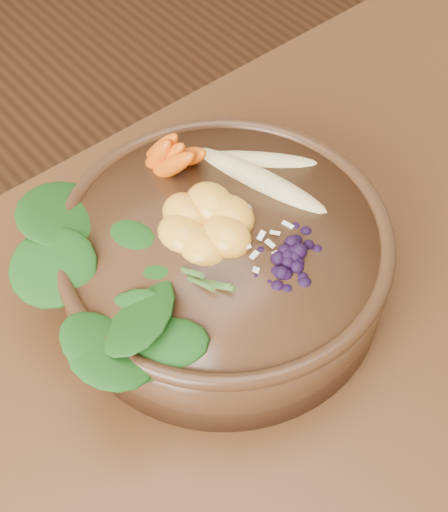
% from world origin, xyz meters
% --- Properties ---
extents(stoneware_bowl, '(0.44, 0.44, 0.09)m').
position_xyz_m(stoneware_bowl, '(0.19, 0.18, 0.79)').
color(stoneware_bowl, '#412716').
rests_on(stoneware_bowl, dining_table).
extents(kale_heap, '(0.28, 0.27, 0.05)m').
position_xyz_m(kale_heap, '(0.12, 0.22, 0.86)').
color(kale_heap, '#1C4A17').
rests_on(kale_heap, stoneware_bowl).
extents(carrot_cluster, '(0.09, 0.09, 0.09)m').
position_xyz_m(carrot_cluster, '(0.21, 0.28, 0.89)').
color(carrot_cluster, '#D3550A').
rests_on(carrot_cluster, stoneware_bowl).
extents(banana_halves, '(0.14, 0.18, 0.03)m').
position_xyz_m(banana_halves, '(0.28, 0.22, 0.86)').
color(banana_halves, '#E0CC84').
rests_on(banana_halves, stoneware_bowl).
extents(mandarin_cluster, '(0.13, 0.14, 0.04)m').
position_xyz_m(mandarin_cluster, '(0.19, 0.20, 0.86)').
color(mandarin_cluster, gold).
rests_on(mandarin_cluster, stoneware_bowl).
extents(blueberry_pile, '(0.19, 0.17, 0.05)m').
position_xyz_m(blueberry_pile, '(0.22, 0.12, 0.86)').
color(blueberry_pile, black).
rests_on(blueberry_pile, stoneware_bowl).
extents(coconut_flakes, '(0.13, 0.12, 0.01)m').
position_xyz_m(coconut_flakes, '(0.20, 0.16, 0.84)').
color(coconut_flakes, white).
rests_on(coconut_flakes, stoneware_bowl).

